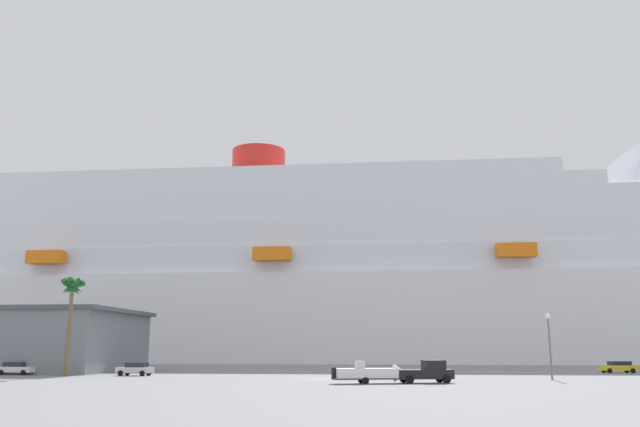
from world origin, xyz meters
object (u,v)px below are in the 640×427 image
at_px(small_boat_on_trailer, 373,373).
at_px(pickup_truck, 426,372).
at_px(parked_car_silver_sedan, 135,369).
at_px(street_lamp, 549,336).
at_px(palm_tree, 72,294).
at_px(parked_car_white_van, 17,368).
at_px(parked_car_yellow_taxi, 618,367).
at_px(cruise_ship, 385,285).

bearing_deg(small_boat_on_trailer, pickup_truck, 10.32).
relative_size(pickup_truck, parked_car_silver_sedan, 1.25).
distance_m(small_boat_on_trailer, street_lamp, 21.86).
height_order(palm_tree, parked_car_white_van, palm_tree).
bearing_deg(parked_car_yellow_taxi, pickup_truck, -139.17).
bearing_deg(cruise_ship, pickup_truck, -92.67).
relative_size(pickup_truck, parked_car_yellow_taxi, 1.22).
bearing_deg(palm_tree, street_lamp, -8.55).
height_order(street_lamp, parked_car_silver_sedan, street_lamp).
xyz_separation_m(small_boat_on_trailer, parked_car_white_van, (-44.31, 20.13, -0.13)).
height_order(small_boat_on_trailer, parked_car_white_van, small_boat_on_trailer).
bearing_deg(small_boat_on_trailer, street_lamp, 21.43).
bearing_deg(parked_car_silver_sedan, pickup_truck, -26.58).
bearing_deg(parked_car_white_van, small_boat_on_trailer, -24.43).
bearing_deg(parked_car_yellow_taxi, palm_tree, -171.38).
relative_size(street_lamp, parked_car_yellow_taxi, 1.48).
height_order(small_boat_on_trailer, parked_car_silver_sedan, small_boat_on_trailer).
height_order(cruise_ship, parked_car_silver_sedan, cruise_ship).
bearing_deg(parked_car_white_van, street_lamp, -10.79).
distance_m(palm_tree, parked_car_white_van, 12.67).
distance_m(small_boat_on_trailer, parked_car_white_van, 48.67).
height_order(pickup_truck, parked_car_white_van, pickup_truck).
relative_size(palm_tree, parked_car_white_van, 2.39).
height_order(pickup_truck, parked_car_silver_sedan, pickup_truck).
bearing_deg(street_lamp, pickup_truck, -154.86).
distance_m(parked_car_white_van, parked_car_silver_sedan, 16.10).
bearing_deg(small_boat_on_trailer, parked_car_white_van, 155.57).
xyz_separation_m(pickup_truck, parked_car_silver_sedan, (-33.73, 16.88, -0.21)).
distance_m(pickup_truck, parked_car_silver_sedan, 37.72).
bearing_deg(pickup_truck, parked_car_white_van, 158.91).
xyz_separation_m(small_boat_on_trailer, parked_car_yellow_taxi, (35.86, 27.34, -0.13)).
relative_size(cruise_ship, parked_car_yellow_taxi, 54.34).
height_order(parked_car_white_van, parked_car_silver_sedan, same).
relative_size(parked_car_white_van, parked_car_yellow_taxi, 1.05).
relative_size(cruise_ship, parked_car_white_van, 51.69).
height_order(small_boat_on_trailer, parked_car_yellow_taxi, small_boat_on_trailer).
distance_m(street_lamp, parked_car_silver_sedan, 49.59).
bearing_deg(cruise_ship, palm_tree, -122.51).
height_order(street_lamp, parked_car_white_van, street_lamp).
relative_size(parked_car_silver_sedan, parked_car_yellow_taxi, 0.97).
xyz_separation_m(small_boat_on_trailer, palm_tree, (-36.50, 16.37, 9.11)).
xyz_separation_m(pickup_truck, palm_tree, (-41.86, 15.39, 9.03)).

